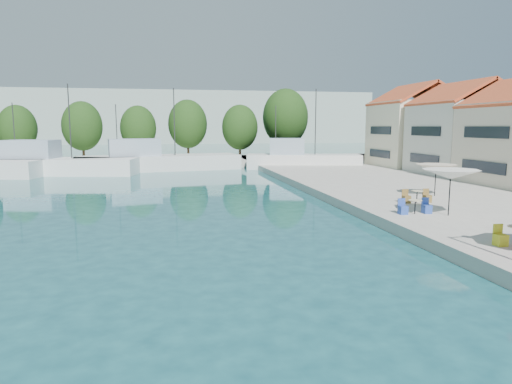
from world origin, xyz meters
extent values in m
cube|color=#A69F96|center=(-8.00, 67.00, 0.30)|extent=(90.00, 16.00, 0.60)
cube|color=#9AA89C|center=(-30.00, 160.00, 8.00)|extent=(180.00, 40.00, 16.00)
cube|color=#9AA89C|center=(40.00, 180.00, 6.00)|extent=(140.00, 40.00, 12.00)
cube|color=beige|center=(24.00, 42.00, 4.10)|extent=(8.00, 8.50, 7.00)
pyramid|color=#BE632A|center=(24.00, 42.00, 9.40)|extent=(8.40, 8.80, 1.80)
cube|color=#F3E8C3|center=(24.00, 51.00, 4.35)|extent=(8.60, 8.50, 7.50)
pyramid|color=#BE632A|center=(24.00, 51.00, 9.90)|extent=(9.00, 8.80, 1.80)
cube|color=white|center=(-16.82, 54.33, 0.70)|extent=(17.96, 7.76, 2.20)
cube|color=#91A3B3|center=(-19.39, 54.83, 2.80)|extent=(5.79, 4.41, 2.00)
cylinder|color=#2D2D2D|center=(-15.11, 54.00, 5.80)|extent=(0.12, 0.12, 8.00)
cylinder|color=#2D2D2D|center=(-21.10, 55.16, 4.80)|extent=(0.10, 0.10, 6.00)
cube|color=silver|center=(-5.79, 57.41, 0.70)|extent=(19.79, 8.02, 2.20)
cube|color=#91A3B3|center=(-8.63, 56.95, 2.80)|extent=(6.31, 4.72, 2.00)
cylinder|color=#2D2D2D|center=(-3.89, 57.72, 5.80)|extent=(0.12, 0.12, 8.00)
cylinder|color=#2D2D2D|center=(-10.53, 56.64, 4.80)|extent=(0.10, 0.10, 6.00)
cube|color=silver|center=(11.88, 55.87, 0.70)|extent=(14.50, 6.78, 2.20)
cube|color=#91A3B3|center=(9.83, 56.36, 2.80)|extent=(4.74, 3.70, 2.00)
cylinder|color=#2D2D2D|center=(13.24, 55.55, 5.80)|extent=(0.12, 0.12, 8.00)
cylinder|color=#2D2D2D|center=(8.46, 56.68, 4.80)|extent=(0.10, 0.10, 6.00)
cylinder|color=#3F2B19|center=(-25.04, 69.61, 2.29)|extent=(0.36, 0.36, 3.38)
ellipsoid|color=#1C3D13|center=(-25.04, 69.61, 4.99)|extent=(5.13, 5.13, 6.42)
cylinder|color=#3F2B19|center=(-16.38, 68.75, 2.41)|extent=(0.36, 0.36, 3.62)
ellipsoid|color=#1C3D13|center=(-16.38, 68.75, 5.30)|extent=(5.50, 5.50, 6.87)
cylinder|color=#3F2B19|center=(-8.92, 70.60, 2.31)|extent=(0.36, 0.36, 3.42)
ellipsoid|color=#1C3D13|center=(-8.92, 70.60, 5.04)|extent=(5.20, 5.20, 6.49)
cylinder|color=#3F2B19|center=(-1.68, 71.51, 2.53)|extent=(0.36, 0.36, 3.85)
ellipsoid|color=#1C3D13|center=(-1.68, 71.51, 5.61)|extent=(5.86, 5.86, 7.32)
cylinder|color=#3F2B19|center=(5.75, 68.04, 2.34)|extent=(0.36, 0.36, 3.48)
ellipsoid|color=#1C3D13|center=(5.75, 68.04, 5.12)|extent=(5.29, 5.29, 6.61)
cylinder|color=#3F2B19|center=(13.47, 71.23, 2.93)|extent=(0.36, 0.36, 4.67)
ellipsoid|color=#1C3D13|center=(13.47, 71.23, 6.67)|extent=(7.10, 7.10, 8.87)
cylinder|color=black|center=(9.71, 22.46, 1.82)|extent=(0.06, 0.06, 2.44)
cone|color=white|center=(9.71, 22.46, 2.79)|extent=(2.98, 2.98, 0.50)
cylinder|color=black|center=(12.92, 28.82, 1.67)|extent=(0.06, 0.06, 2.15)
cone|color=beige|center=(12.92, 28.82, 2.50)|extent=(2.73, 2.73, 0.50)
cube|color=gold|center=(8.02, 16.50, 0.83)|extent=(0.42, 0.42, 0.46)
cylinder|color=black|center=(8.21, 23.21, 0.97)|extent=(0.06, 0.06, 0.74)
cylinder|color=#C5B890|center=(8.21, 23.21, 1.34)|extent=(0.70, 0.70, 0.04)
cube|color=#2948A5|center=(8.91, 23.21, 0.83)|extent=(0.42, 0.42, 0.46)
cube|color=#2948A5|center=(7.51, 23.21, 0.83)|extent=(0.42, 0.42, 0.46)
cylinder|color=black|center=(10.22, 26.47, 0.97)|extent=(0.06, 0.06, 0.74)
cylinder|color=#C5B890|center=(10.22, 26.47, 1.34)|extent=(0.70, 0.70, 0.04)
cube|color=brown|center=(10.92, 26.47, 0.83)|extent=(0.42, 0.42, 0.46)
cube|color=brown|center=(9.52, 26.47, 0.83)|extent=(0.42, 0.42, 0.46)
camera|label=1|loc=(-4.75, 1.17, 5.26)|focal=32.00mm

